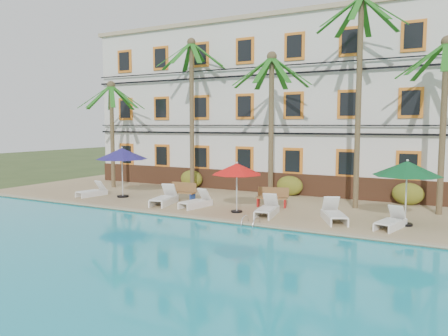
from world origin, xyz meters
The scene contains 25 objects.
ground centered at (0.00, 0.00, 0.00)m, with size 100.00×100.00×0.00m, color #384C23.
pool_deck centered at (0.00, 5.00, 0.12)m, with size 30.00×12.00×0.25m, color tan.
swimming_pool centered at (0.00, -7.00, 0.10)m, with size 26.00×12.00×0.20m, color #19A8C2.
pool_coping centered at (0.00, -0.90, 0.28)m, with size 30.00×0.35×0.06m, color tan.
hotel_building centered at (0.00, 9.98, 5.37)m, with size 25.40×6.44×10.22m.
palm_a centered at (-9.49, 4.47, 4.57)m, with size 4.08×4.08×6.64m.
palm_b centered at (-4.29, 5.57, 5.91)m, with size 4.08×4.08×8.96m.
palm_c centered at (1.31, 4.14, 5.10)m, with size 4.08×4.08×7.54m.
palm_d centered at (5.48, 4.53, 6.48)m, with size 4.08×4.08×9.97m.
palm_e centered at (9.02, 4.78, 5.19)m, with size 4.08×4.08×7.69m.
shrub_left centered at (-5.00, 6.60, 0.80)m, with size 1.50×0.90×1.10m, color #265016.
shrub_mid centered at (1.47, 6.60, 0.80)m, with size 1.50×0.90×1.10m, color #265016.
shrub_right centered at (7.58, 6.60, 0.80)m, with size 1.50×0.90×1.10m, color #265016.
umbrella_blue centered at (-6.38, 1.78, 2.61)m, with size 2.76×2.76×2.76m.
umbrella_red centered at (0.96, 1.00, 2.20)m, with size 2.29×2.29×2.29m.
umbrella_green centered at (7.93, 1.80, 2.47)m, with size 2.61×2.61×2.61m.
lounger_a centered at (-8.11, 1.26, 0.51)m, with size 0.88×1.80×0.81m.
lounger_b centered at (-3.07, 1.04, 0.57)m, with size 1.16×2.17×0.97m.
lounger_c centered at (-1.28, 1.15, 0.53)m, with size 0.97×1.90×0.86m.
lounger_d centered at (2.45, 0.97, 0.54)m, with size 0.96×2.00×0.91m.
lounger_e centered at (5.30, 1.18, 0.56)m, with size 1.54×2.13×0.95m.
lounger_f centered at (7.51, 1.00, 0.52)m, with size 1.05×1.87×0.84m.
bench_left centered at (-2.92, 2.47, 0.72)m, with size 1.50×0.48×0.93m.
bench_right centered at (1.85, 3.02, 0.72)m, with size 1.57×0.80×0.93m.
pool_ladder centered at (2.57, -1.00, 0.25)m, with size 0.54×0.74×0.74m.
Camera 1 is at (9.60, -16.36, 4.17)m, focal length 35.00 mm.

